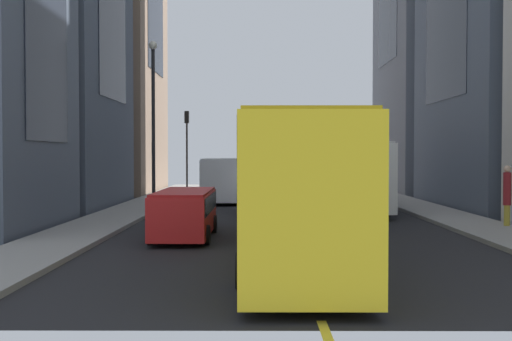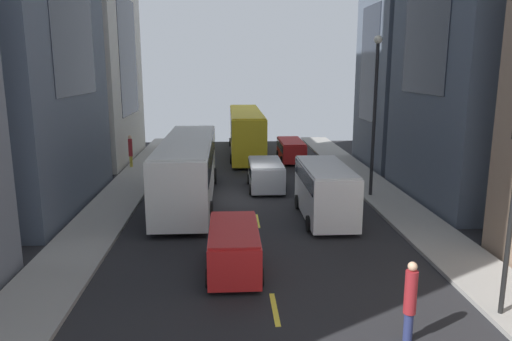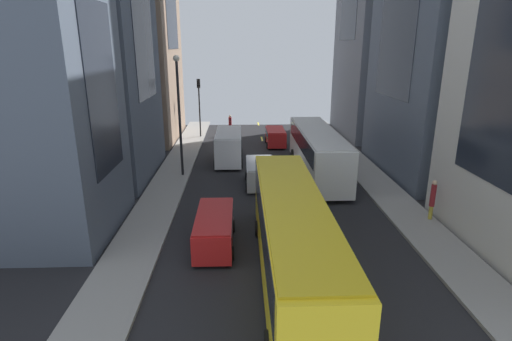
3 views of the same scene
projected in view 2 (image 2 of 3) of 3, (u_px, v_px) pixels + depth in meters
ground_plane at (253, 197)px, 26.56m from camera, size 41.06×41.06×0.00m
sidewalk_west at (119, 198)px, 26.12m from camera, size 2.53×44.00×0.15m
sidewalk_east at (382, 194)px, 26.97m from camera, size 2.53×44.00×0.15m
lane_stripe_1 at (275, 309)px, 14.26m from camera, size 0.16×2.00×0.01m
lane_stripe_2 at (257, 221)px, 22.46m from camera, size 0.16×2.00×0.01m
lane_stripe_3 at (249, 180)px, 30.66m from camera, size 0.16×2.00×0.01m
lane_stripe_4 at (244, 156)px, 38.86m from camera, size 0.16×2.00×0.01m
lane_stripe_5 at (241, 141)px, 47.06m from camera, size 0.16×2.00×0.01m
building_west_2 at (82, 57)px, 35.94m from camera, size 6.90×11.46×15.59m
building_east_2 at (438, 64)px, 34.17m from camera, size 10.05×7.43×14.50m
city_bus_white at (188, 164)px, 25.47m from camera, size 2.80×12.18×3.35m
streetcar_yellow at (246, 129)px, 39.38m from camera, size 2.70×13.27×3.59m
delivery_van_white at (325, 188)px, 22.45m from camera, size 2.25×5.58×2.58m
car_silver_0 at (266, 173)px, 28.17m from camera, size 2.07×4.09×1.66m
car_red_1 at (234, 245)px, 16.76m from camera, size 1.89×4.00×1.61m
car_red_2 at (291, 149)px, 36.75m from camera, size 1.90×4.62×1.59m
pedestrian_crossing_near at (410, 299)px, 12.38m from camera, size 0.32×0.32×2.20m
pedestrian_waiting_curb at (130, 150)px, 33.75m from camera, size 0.28×0.28×2.24m
streetlamp_near at (375, 102)px, 25.49m from camera, size 0.44×0.44×8.50m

